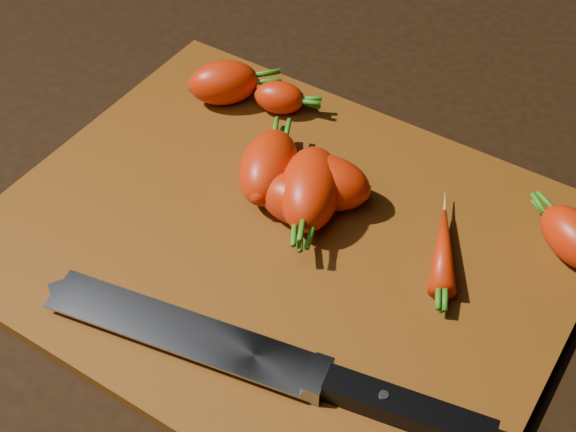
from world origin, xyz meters
The scene contains 11 objects.
ground centered at (0.00, 0.00, -0.01)m, with size 2.00×2.00×0.01m, color black.
cutting_board centered at (0.00, 0.00, 0.01)m, with size 0.50×0.40×0.01m, color brown.
carrot_0 centered at (-0.16, 0.13, 0.03)m, with size 0.07×0.05×0.05m, color red.
carrot_1 centered at (0.00, 0.03, 0.03)m, with size 0.07×0.05×0.05m, color red.
carrot_2 centered at (0.00, 0.04, 0.04)m, with size 0.09×0.05×0.05m, color red.
carrot_3 centered at (-0.04, 0.05, 0.04)m, with size 0.09×0.05×0.05m, color red.
carrot_4 centered at (0.01, 0.06, 0.04)m, with size 0.08×0.05×0.05m, color red.
carrot_5 centered at (-0.10, 0.15, 0.03)m, with size 0.05×0.03×0.03m, color red.
carrot_6 centered at (0.22, 0.12, 0.03)m, with size 0.07×0.04×0.04m, color red.
carrot_7 centered at (0.13, 0.05, 0.02)m, with size 0.09×0.02×0.02m, color red.
knife centered at (0.01, -0.13, 0.02)m, with size 0.36×0.10×0.02m.
Camera 1 is at (0.26, -0.40, 0.54)m, focal length 50.00 mm.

